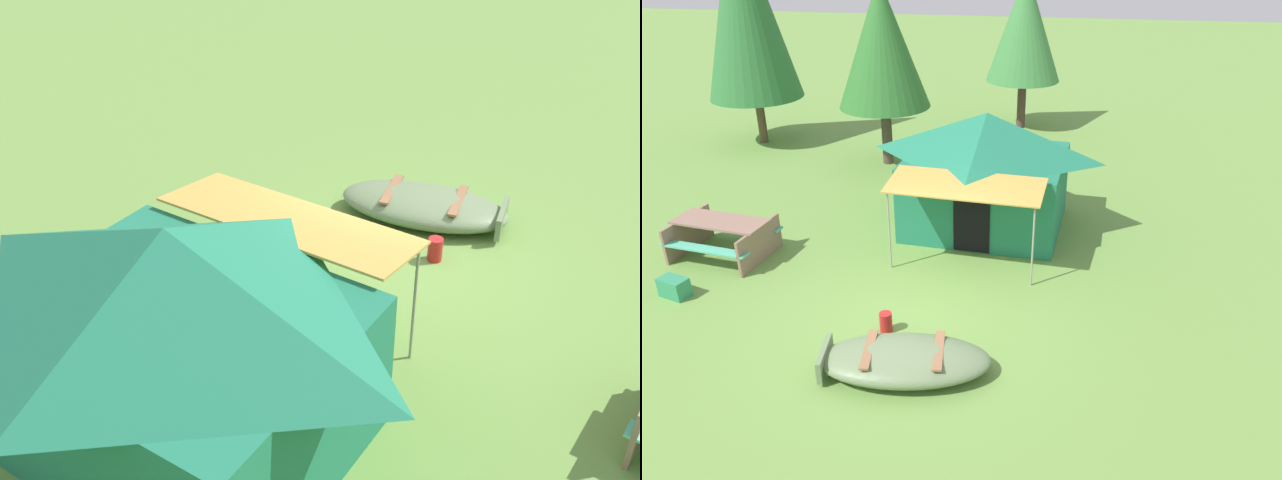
{
  "view_description": "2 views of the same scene",
  "coord_description": "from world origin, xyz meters",
  "views": [
    {
      "loc": [
        -3.15,
        8.23,
        6.06
      ],
      "look_at": [
        0.74,
        1.04,
        0.84
      ],
      "focal_mm": 41.91,
      "sensor_mm": 36.0,
      "label": 1
    },
    {
      "loc": [
        2.41,
        -8.83,
        6.14
      ],
      "look_at": [
        0.58,
        1.76,
        0.7
      ],
      "focal_mm": 35.11,
      "sensor_mm": 36.0,
      "label": 2
    }
  ],
  "objects": [
    {
      "name": "beached_rowboat",
      "position": [
        0.24,
        -1.46,
        0.24
      ],
      "size": [
        2.79,
        1.64,
        0.47
      ],
      "color": "#687E56",
      "rests_on": "ground_plane"
    },
    {
      "name": "ground_plane",
      "position": [
        0.0,
        0.0,
        0.0
      ],
      "size": [
        80.0,
        80.0,
        0.0
      ],
      "primitive_type": "plane",
      "color": "#689342"
    },
    {
      "name": "fuel_can",
      "position": [
        -0.33,
        -0.45,
        0.18
      ],
      "size": [
        0.24,
        0.24,
        0.36
      ],
      "primitive_type": "cylinder",
      "rotation": [
        0.0,
        0.0,
        2.99
      ],
      "color": "red",
      "rests_on": "ground_plane"
    },
    {
      "name": "canvas_cabin_tent",
      "position": [
        0.74,
        3.95,
        1.35
      ],
      "size": [
        3.82,
        4.2,
        2.61
      ],
      "color": "#207554",
      "rests_on": "ground_plane"
    }
  ]
}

